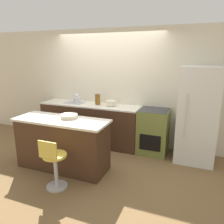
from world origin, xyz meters
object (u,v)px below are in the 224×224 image
refrigerator (197,115)px  kettle (77,99)px  oven_range (153,131)px  stool_chair (54,164)px  mixing_bowl (111,103)px

refrigerator → kettle: refrigerator is taller
oven_range → stool_chair: size_ratio=1.13×
oven_range → mixing_bowl: mixing_bowl is taller
kettle → mixing_bowl: (0.87, -0.00, -0.03)m
oven_range → stool_chair: oven_range is taller
mixing_bowl → kettle: bearing=180.0°
oven_range → refrigerator: size_ratio=0.51×
stool_chair → kettle: 2.10m
kettle → mixing_bowl: 0.87m
oven_range → kettle: 1.92m
refrigerator → stool_chair: size_ratio=2.22×
kettle → mixing_bowl: bearing=-0.0°
oven_range → kettle: bearing=178.9°
stool_chair → mixing_bowl: size_ratio=3.55×
oven_range → kettle: (-1.84, 0.03, 0.55)m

